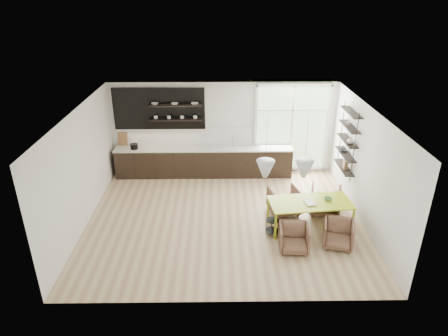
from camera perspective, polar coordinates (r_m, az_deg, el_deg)
room at (r=10.81m, az=3.04°, el=2.49°), size 7.02×6.01×2.91m
kitchen_run at (r=12.60m, az=-3.30°, el=1.56°), size 5.54×0.69×2.75m
right_shelving at (r=11.34m, az=17.22°, el=3.49°), size 0.26×1.22×1.90m
dining_table at (r=10.01m, az=12.23°, el=-5.00°), size 2.08×1.11×0.73m
armchair_back_left at (r=10.70m, az=8.57°, el=-4.66°), size 0.89×0.91×0.69m
armchair_back_right at (r=10.92m, az=14.26°, el=-4.48°), size 0.94×0.96×0.72m
armchair_front_left at (r=9.33m, az=9.95°, el=-9.84°), size 0.71×0.73×0.62m
armchair_front_right at (r=9.69m, az=16.02°, el=-9.05°), size 0.82×0.83×0.62m
wire_stool at (r=9.79m, az=6.91°, el=-8.09°), size 0.33×0.33×0.42m
table_book at (r=9.87m, az=11.52°, el=-4.93°), size 0.29×0.36×0.03m
table_bowl at (r=10.15m, az=14.63°, el=-4.30°), size 0.19×0.19×0.06m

